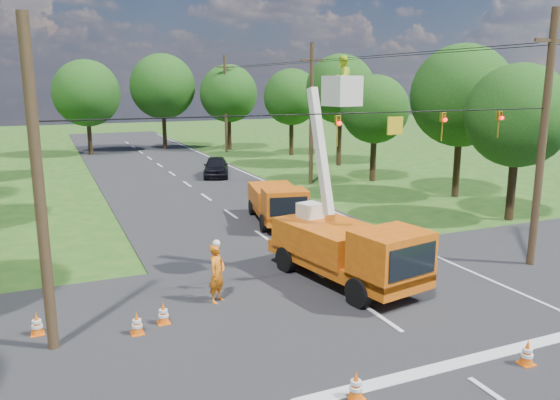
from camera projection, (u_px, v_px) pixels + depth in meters
name	position (u px, v px, depth m)	size (l,w,h in m)	color
ground	(206.00, 198.00, 35.06)	(140.00, 140.00, 0.00)	#214F17
road_main	(206.00, 198.00, 35.06)	(12.00, 100.00, 0.06)	black
road_cross	(349.00, 296.00, 18.92)	(56.00, 10.00, 0.07)	black
stop_bar	(451.00, 367.00, 14.25)	(9.00, 0.45, 0.02)	silver
edge_line	(286.00, 191.00, 37.24)	(0.12, 90.00, 0.02)	silver
bucket_truck	(348.00, 239.00, 19.84)	(3.61, 6.93, 8.19)	orange
second_truck	(277.00, 202.00, 28.53)	(3.22, 6.07, 2.16)	orange
ground_worker	(217.00, 273.00, 18.24)	(0.74, 0.49, 2.04)	#FF6015
distant_car	(216.00, 167.00, 42.78)	(1.87, 4.64, 1.58)	black
traffic_cone_0	(356.00, 385.00, 12.71)	(0.38, 0.38, 0.71)	#ED5C0C
traffic_cone_1	(527.00, 353.00, 14.25)	(0.38, 0.38, 0.71)	#ED5C0C
traffic_cone_2	(324.00, 239.00, 24.55)	(0.38, 0.38, 0.71)	#ED5C0C
traffic_cone_3	(301.00, 218.00, 28.31)	(0.38, 0.38, 0.71)	#ED5C0C
traffic_cone_4	(163.00, 313.00, 16.67)	(0.38, 0.38, 0.71)	#ED5C0C
traffic_cone_5	(137.00, 323.00, 15.98)	(0.38, 0.38, 0.71)	#ED5C0C
traffic_cone_6	(37.00, 324.00, 15.94)	(0.38, 0.38, 0.71)	#ED5C0C
traffic_cone_7	(286.00, 201.00, 32.37)	(0.38, 0.38, 0.71)	#ED5C0C
pole_right_near	(543.00, 139.00, 21.14)	(1.80, 0.30, 10.00)	#4C3823
pole_right_mid	(311.00, 113.00, 39.07)	(1.80, 0.30, 10.00)	#4C3823
pole_right_far	(226.00, 103.00, 57.01)	(1.80, 0.30, 10.00)	#4C3823
pole_left	(39.00, 191.00, 14.27)	(0.30, 0.30, 9.00)	#4C3823
signal_span	(411.00, 124.00, 18.53)	(18.00, 0.29, 1.07)	black
tree_right_a	(518.00, 116.00, 28.36)	(5.40, 5.40, 8.28)	#382616
tree_right_b	(462.00, 96.00, 34.14)	(6.40, 6.40, 9.65)	#382616
tree_right_c	(375.00, 110.00, 39.96)	(5.00, 5.00, 7.83)	#382616
tree_right_d	(340.00, 89.00, 47.47)	(6.00, 6.00, 9.70)	#382616
tree_right_e	(292.00, 97.00, 54.44)	(5.60, 5.60, 8.63)	#382616
tree_far_a	(86.00, 93.00, 54.23)	(6.60, 6.60, 9.50)	#382616
tree_far_b	(163.00, 87.00, 59.00)	(7.00, 7.00, 10.32)	#382616
tree_far_c	(229.00, 94.00, 58.99)	(6.20, 6.20, 9.18)	#382616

